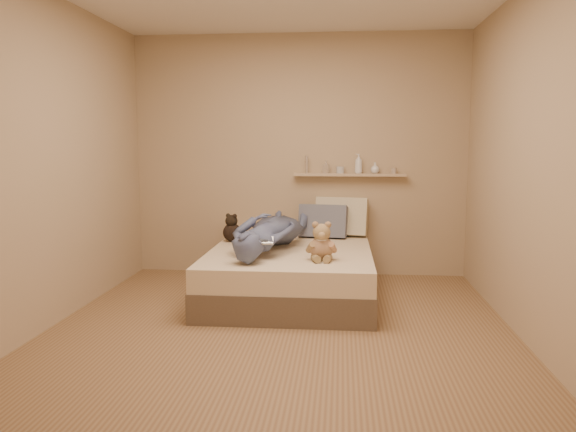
# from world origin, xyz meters

# --- Properties ---
(room) EXTENTS (3.80, 3.80, 3.80)m
(room) POSITION_xyz_m (0.00, 0.00, 1.30)
(room) COLOR olive
(room) RESTS_ON ground
(bed) EXTENTS (1.50, 1.90, 0.45)m
(bed) POSITION_xyz_m (0.00, 0.93, 0.22)
(bed) COLOR brown
(bed) RESTS_ON floor
(game_console) EXTENTS (0.20, 0.10, 0.07)m
(game_console) POSITION_xyz_m (-0.20, 0.42, 0.62)
(game_console) COLOR #B9BCC1
(game_console) RESTS_ON bed
(teddy_bear) EXTENTS (0.28, 0.27, 0.34)m
(teddy_bear) POSITION_xyz_m (0.30, 0.45, 0.59)
(teddy_bear) COLOR #A8805C
(teddy_bear) RESTS_ON bed
(dark_plush) EXTENTS (0.19, 0.19, 0.29)m
(dark_plush) POSITION_xyz_m (-0.63, 1.29, 0.57)
(dark_plush) COLOR black
(dark_plush) RESTS_ON bed
(pillow_cream) EXTENTS (0.59, 0.36, 0.43)m
(pillow_cream) POSITION_xyz_m (0.47, 1.76, 0.65)
(pillow_cream) COLOR beige
(pillow_cream) RESTS_ON bed
(pillow_grey) EXTENTS (0.53, 0.29, 0.36)m
(pillow_grey) POSITION_xyz_m (0.28, 1.62, 0.62)
(pillow_grey) COLOR slate
(pillow_grey) RESTS_ON bed
(person) EXTENTS (0.79, 1.55, 0.35)m
(person) POSITION_xyz_m (-0.20, 0.86, 0.63)
(person) COLOR #4C5B77
(person) RESTS_ON bed
(wall_shelf) EXTENTS (1.20, 0.12, 0.03)m
(wall_shelf) POSITION_xyz_m (0.55, 1.84, 1.10)
(wall_shelf) COLOR tan
(wall_shelf) RESTS_ON wall_back
(shelf_bottles) EXTENTS (0.98, 0.10, 0.21)m
(shelf_bottles) POSITION_xyz_m (0.60, 1.84, 1.19)
(shelf_bottles) COLOR silver
(shelf_bottles) RESTS_ON wall_shelf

